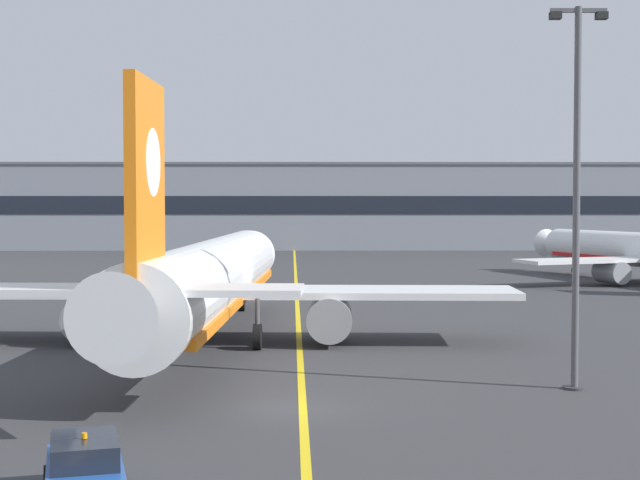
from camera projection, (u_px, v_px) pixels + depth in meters
name	position (u px, v px, depth m)	size (l,w,h in m)	color
ground_plane	(286.00, 409.00, 32.86)	(400.00, 400.00, 0.00)	#353538
taxiway_centreline	(298.00, 311.00, 62.84)	(0.30, 180.00, 0.01)	yellow
airliner_foreground	(211.00, 279.00, 48.03)	(32.15, 41.49, 11.65)	white
apron_lamp_post	(577.00, 191.00, 36.17)	(2.24, 0.90, 14.98)	#515156
service_car_nearest	(85.00, 474.00, 22.38)	(2.87, 4.52, 1.79)	#2351A8
terminal_building	(352.00, 206.00, 148.26)	(155.11, 12.40, 13.66)	gray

